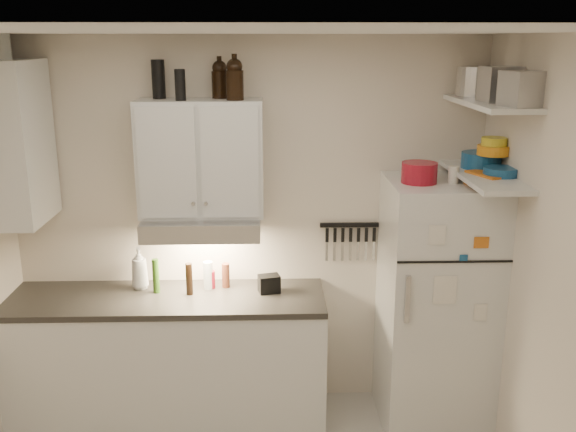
{
  "coord_description": "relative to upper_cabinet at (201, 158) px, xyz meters",
  "views": [
    {
      "loc": [
        0.14,
        -2.78,
        2.57
      ],
      "look_at": [
        0.25,
        0.9,
        1.55
      ],
      "focal_mm": 40.0,
      "sensor_mm": 36.0,
      "label": 1
    }
  ],
  "objects": [
    {
      "name": "ceiling",
      "position": [
        0.3,
        -1.33,
        0.78
      ],
      "size": [
        3.2,
        3.0,
        0.02
      ],
      "primitive_type": "cube",
      "color": "white",
      "rests_on": "ground"
    },
    {
      "name": "back_wall",
      "position": [
        0.3,
        0.18,
        -0.53
      ],
      "size": [
        3.2,
        0.02,
        2.6
      ],
      "primitive_type": "cube",
      "color": "beige",
      "rests_on": "ground"
    },
    {
      "name": "base_cabinet",
      "position": [
        -0.25,
        -0.14,
        -1.39
      ],
      "size": [
        2.1,
        0.6,
        0.88
      ],
      "primitive_type": "cube",
      "color": "silver",
      "rests_on": "floor"
    },
    {
      "name": "countertop",
      "position": [
        -0.25,
        -0.14,
        -0.93
      ],
      "size": [
        2.1,
        0.62,
        0.04
      ],
      "primitive_type": "cube",
      "color": "#2D2A27",
      "rests_on": "base_cabinet"
    },
    {
      "name": "upper_cabinet",
      "position": [
        0.0,
        0.0,
        0.0
      ],
      "size": [
        0.8,
        0.33,
        0.75
      ],
      "primitive_type": "cube",
      "color": "silver",
      "rests_on": "back_wall"
    },
    {
      "name": "side_cabinet",
      "position": [
        -1.14,
        -0.14,
        0.12
      ],
      "size": [
        0.33,
        0.55,
        1.0
      ],
      "primitive_type": "cube",
      "color": "silver",
      "rests_on": "left_wall"
    },
    {
      "name": "range_hood",
      "position": [
        0.0,
        -0.06,
        -0.44
      ],
      "size": [
        0.76,
        0.46,
        0.12
      ],
      "primitive_type": "cube",
      "color": "silver",
      "rests_on": "back_wall"
    },
    {
      "name": "fridge",
      "position": [
        1.55,
        -0.18,
        -0.98
      ],
      "size": [
        0.7,
        0.68,
        1.7
      ],
      "primitive_type": "cube",
      "color": "silver",
      "rests_on": "floor"
    },
    {
      "name": "shelf_hi",
      "position": [
        1.75,
        -0.31,
        0.38
      ],
      "size": [
        0.3,
        0.95,
        0.03
      ],
      "primitive_type": "cube",
      "color": "silver",
      "rests_on": "right_wall"
    },
    {
      "name": "shelf_lo",
      "position": [
        1.75,
        -0.31,
        -0.07
      ],
      "size": [
        0.3,
        0.95,
        0.03
      ],
      "primitive_type": "cube",
      "color": "silver",
      "rests_on": "right_wall"
    },
    {
      "name": "knife_strip",
      "position": [
        1.0,
        0.15,
        -0.51
      ],
      "size": [
        0.42,
        0.02,
        0.03
      ],
      "primitive_type": "cube",
      "color": "black",
      "rests_on": "back_wall"
    },
    {
      "name": "dutch_oven",
      "position": [
        1.38,
        -0.22,
        -0.06
      ],
      "size": [
        0.25,
        0.25,
        0.13
      ],
      "primitive_type": "cylinder",
      "rotation": [
        0.0,
        0.0,
        0.14
      ],
      "color": "maroon",
      "rests_on": "fridge"
    },
    {
      "name": "book_stack",
      "position": [
        1.79,
        -0.35,
        -0.08
      ],
      "size": [
        0.29,
        0.32,
        0.09
      ],
      "primitive_type": "cube",
      "rotation": [
        0.0,
        0.0,
        0.37
      ],
      "color": "#CE6819",
      "rests_on": "fridge"
    },
    {
      "name": "spice_jar",
      "position": [
        1.59,
        -0.24,
        -0.07
      ],
      "size": [
        0.08,
        0.08,
        0.11
      ],
      "primitive_type": "cylinder",
      "rotation": [
        0.0,
        0.0,
        0.24
      ],
      "color": "silver",
      "rests_on": "fridge"
    },
    {
      "name": "stock_pot",
      "position": [
        1.77,
        0.0,
        0.48
      ],
      "size": [
        0.33,
        0.33,
        0.19
      ],
      "primitive_type": "cylinder",
      "rotation": [
        0.0,
        0.0,
        -0.36
      ],
      "color": "silver",
      "rests_on": "shelf_hi"
    },
    {
      "name": "tin_a",
      "position": [
        1.78,
        -0.38,
        0.49
      ],
      "size": [
        0.22,
        0.2,
        0.2
      ],
      "primitive_type": "cube",
      "rotation": [
        0.0,
        0.0,
        0.11
      ],
      "color": "#AAAAAD",
      "rests_on": "shelf_hi"
    },
    {
      "name": "tin_b",
      "position": [
        1.81,
        -0.65,
        0.49
      ],
      "size": [
        0.23,
        0.23,
        0.19
      ],
      "primitive_type": "cube",
      "rotation": [
        0.0,
        0.0,
        0.28
      ],
      "color": "#AAAAAD",
      "rests_on": "shelf_hi"
    },
    {
      "name": "bowl_teal",
      "position": [
        1.79,
        -0.13,
        -0.0
      ],
      "size": [
        0.25,
        0.25,
        0.1
      ],
      "primitive_type": "cylinder",
      "color": "navy",
      "rests_on": "shelf_lo"
    },
    {
      "name": "bowl_orange",
      "position": [
        1.83,
        -0.23,
        0.08
      ],
      "size": [
        0.2,
        0.2,
        0.06
      ],
      "primitive_type": "cylinder",
      "color": "orange",
      "rests_on": "bowl_teal"
    },
    {
      "name": "bowl_yellow",
      "position": [
        1.83,
        -0.23,
        0.13
      ],
      "size": [
        0.16,
        0.16,
        0.05
      ],
      "primitive_type": "cylinder",
      "color": "gold",
      "rests_on": "bowl_orange"
    },
    {
      "name": "plates",
      "position": [
        1.83,
        -0.38,
        -0.02
      ],
      "size": [
        0.26,
        0.26,
        0.05
      ],
      "primitive_type": "cylinder",
      "rotation": [
        0.0,
        0.0,
        -0.29
      ],
      "color": "navy",
      "rests_on": "shelf_lo"
    },
    {
      "name": "growler_a",
      "position": [
        0.13,
        0.07,
        0.5
      ],
      "size": [
        0.14,
        0.14,
        0.25
      ],
      "primitive_type": null,
      "rotation": [
        0.0,
        0.0,
        0.42
      ],
      "color": "black",
      "rests_on": "upper_cabinet"
    },
    {
      "name": "growler_b",
      "position": [
        0.23,
        -0.06,
        0.51
      ],
      "size": [
        0.14,
        0.14,
        0.26
      ],
      "primitive_type": null,
      "rotation": [
        0.0,
        0.0,
        0.37
      ],
      "color": "black",
      "rests_on": "upper_cabinet"
    },
    {
      "name": "thermos_a",
      "position": [
        -0.1,
        -0.08,
        0.47
      ],
      "size": [
        0.07,
        0.07,
        0.19
      ],
      "primitive_type": "cylinder",
      "rotation": [
        0.0,
        0.0,
        -0.03
      ],
      "color": "black",
      "rests_on": "upper_cabinet"
    },
    {
      "name": "thermos_b",
      "position": [
        -0.26,
        0.06,
        0.5
      ],
      "size": [
        0.09,
        0.09,
        0.24
      ],
      "primitive_type": "cylinder",
      "rotation": [
        0.0,
        0.0,
        -0.05
      ],
      "color": "black",
      "rests_on": "upper_cabinet"
    },
    {
      "name": "side_jar",
      "position": [
        -1.15,
        -0.13,
        0.71
      ],
      "size": [
        0.15,
        0.15,
        0.16
      ],
      "primitive_type": "cylinder",
      "rotation": [
        0.0,
        0.0,
        -0.26
      ],
      "color": "silver",
      "rests_on": "side_cabinet"
    },
    {
      "name": "soap_bottle",
      "position": [
        -0.45,
        0.02,
        -0.74
      ],
      "size": [
        0.15,
        0.15,
        0.32
      ],
      "primitive_type": "imported",
      "rotation": [
        0.0,
        0.0,
        0.24
      ],
      "color": "silver",
      "rests_on": "countertop"
    },
    {
      "name": "pepper_mill",
      "position": [
        0.14,
        0.02,
        -0.82
      ],
      "size": [
        0.07,
        0.07,
        0.17
      ],
      "primitive_type": "cylinder",
      "rotation": [
        0.0,
        0.0,
        -0.42
      ],
      "color": "#5B2C1B",
      "rests_on": "countertop"
    },
    {
      "name": "oil_bottle",
      "position": [
        -0.32,
        -0.06,
        -0.79
      ],
      "size": [
        0.06,
        0.06,
        0.24
      ],
      "primitive_type": "cylinder",
      "rotation": [
        0.0,
        0.0,
        -0.39
      ],
      "color": "#2E5715",
      "rests_on": "countertop"
    },
    {
      "name": "vinegar_bottle",
      "position": [
        -0.1,
        -0.11,
        -0.8
      ],
      "size": [
        0.05,
        0.05,
        0.22
      ],
      "primitive_type": "cylinder",
      "rotation": [
        0.0,
        0.0,
        -0.17
      ],
      "color": "black",
      "rests_on": "countertop"
    },
    {
      "name": "clear_bottle",
      "position": [
        0.02,
        -0.0,
        -0.81
      ],
      "size": [
        0.08,
        0.08,
        0.19
      ],
      "primitive_type": "cylinder",
      "rotation": [
        0.0,
        0.0,
        -0.41
      ],
      "color": "silver",
      "rests_on": "countertop"
    },
    {
      "name": "red_jar",
      "position": [
        0.03,
        0.01,
        -0.84
      ],
      "size": [
        0.07,
        0.07,
        0.12
      ],
      "primitive_type": "cylinder",
      "rotation": [
        0.0,
        0.0,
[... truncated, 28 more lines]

